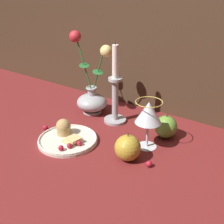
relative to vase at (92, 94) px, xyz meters
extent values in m
plane|color=maroon|center=(0.12, -0.15, -0.08)|extent=(2.40, 2.40, 0.00)
cylinder|color=#A3A3A8|center=(0.00, 0.00, -0.08)|extent=(0.08, 0.08, 0.01)
ellipsoid|color=#A3A3A8|center=(0.00, 0.00, -0.04)|extent=(0.12, 0.12, 0.07)
cylinder|color=#A3A3A8|center=(0.00, 0.00, 0.01)|extent=(0.03, 0.03, 0.04)
torus|color=#A3A3A8|center=(0.00, 0.00, 0.03)|extent=(0.05, 0.05, 0.01)
cylinder|color=#23662D|center=(-0.03, 0.00, 0.12)|extent=(0.07, 0.01, 0.20)
ellipsoid|color=#23662D|center=(-0.03, 0.00, 0.11)|extent=(0.08, 0.08, 0.00)
sphere|color=red|center=(-0.07, -0.01, 0.22)|extent=(0.05, 0.05, 0.05)
cylinder|color=#23662D|center=(0.03, 0.01, 0.10)|extent=(0.06, 0.02, 0.16)
ellipsoid|color=#23662D|center=(0.03, 0.01, 0.10)|extent=(0.08, 0.08, 0.00)
sphere|color=#EFD67A|center=(0.06, 0.02, 0.18)|extent=(0.05, 0.05, 0.05)
cylinder|color=silver|center=(0.08, -0.24, -0.08)|extent=(0.20, 0.20, 0.01)
torus|color=silver|center=(0.08, -0.24, -0.07)|extent=(0.20, 0.20, 0.01)
cylinder|color=tan|center=(0.04, -0.22, -0.05)|extent=(0.05, 0.05, 0.03)
sphere|color=tan|center=(0.04, -0.22, -0.04)|extent=(0.05, 0.05, 0.05)
cube|color=#DBBC7A|center=(0.10, -0.25, -0.07)|extent=(0.05, 0.05, 0.01)
cube|color=#DBBC7A|center=(0.11, -0.24, -0.06)|extent=(0.05, 0.05, 0.01)
sphere|color=#AD192D|center=(0.11, -0.30, -0.06)|extent=(0.02, 0.02, 0.02)
sphere|color=#AD192D|center=(0.12, -0.27, -0.06)|extent=(0.02, 0.02, 0.02)
sphere|color=#AD192D|center=(0.13, -0.24, -0.06)|extent=(0.02, 0.02, 0.02)
cylinder|color=silver|center=(0.31, -0.11, -0.08)|extent=(0.07, 0.07, 0.00)
cylinder|color=silver|center=(0.31, -0.11, -0.03)|extent=(0.01, 0.01, 0.09)
cone|color=silver|center=(0.31, -0.11, 0.05)|extent=(0.09, 0.09, 0.07)
cone|color=gold|center=(0.31, -0.11, 0.04)|extent=(0.08, 0.08, 0.05)
torus|color=gold|center=(0.31, -0.11, 0.08)|extent=(0.09, 0.09, 0.00)
cylinder|color=#A3A3A8|center=(0.13, -0.01, -0.08)|extent=(0.09, 0.09, 0.01)
cylinder|color=#A3A3A8|center=(0.13, -0.01, 0.01)|extent=(0.02, 0.02, 0.16)
cylinder|color=#A3A3A8|center=(0.13, -0.01, 0.09)|extent=(0.05, 0.05, 0.01)
cylinder|color=white|center=(0.13, -0.01, 0.16)|extent=(0.02, 0.02, 0.12)
cylinder|color=black|center=(0.13, -0.01, 0.22)|extent=(0.00, 0.00, 0.01)
sphere|color=#B2932D|center=(0.30, -0.21, -0.04)|extent=(0.08, 0.08, 0.08)
cylinder|color=#4C3319|center=(0.30, -0.21, 0.01)|extent=(0.00, 0.00, 0.01)
sphere|color=#669938|center=(0.34, -0.01, -0.04)|extent=(0.08, 0.08, 0.08)
cylinder|color=#4C3319|center=(0.34, -0.01, 0.01)|extent=(0.00, 0.00, 0.01)
sphere|color=#AD192D|center=(0.38, -0.21, -0.07)|extent=(0.02, 0.02, 0.02)
sphere|color=#AD192D|center=(-0.05, -0.22, -0.07)|extent=(0.02, 0.02, 0.02)
camera|label=1|loc=(0.72, -0.91, 0.48)|focal=50.00mm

